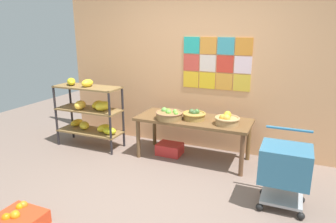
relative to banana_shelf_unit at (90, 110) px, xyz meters
The scene contains 10 objects.
ground 2.05m from the banana_shelf_unit, 34.92° to the right, with size 9.56×9.56×0.00m, color #776358.
back_wall_with_art 1.92m from the banana_shelf_unit, 23.26° to the left, with size 4.66×0.07×2.80m.
banana_shelf_unit is the anchor object (origin of this frame).
display_table 1.71m from the banana_shelf_unit, ahead, with size 1.65×0.68×0.63m.
fruit_basket_back_right 1.73m from the banana_shelf_unit, ahead, with size 0.33×0.33×0.15m.
fruit_basket_centre 1.39m from the banana_shelf_unit, ahead, with size 0.39×0.39×0.15m.
fruit_basket_back_left 2.20m from the banana_shelf_unit, ahead, with size 0.34×0.34×0.17m.
produce_crate_under_table 1.43m from the banana_shelf_unit, ahead, with size 0.37×0.29×0.17m, color red.
orange_crate_foreground 2.22m from the banana_shelf_unit, 71.93° to the right, with size 0.44×0.36×0.20m.
shopping_cart 3.07m from the banana_shelf_unit, 12.36° to the right, with size 0.51×0.48×0.83m.
Camera 1 is at (1.43, -2.74, 1.91)m, focal length 32.67 mm.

